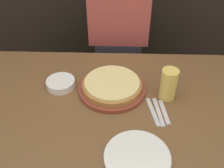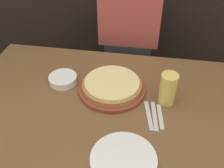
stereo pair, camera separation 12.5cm
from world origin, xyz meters
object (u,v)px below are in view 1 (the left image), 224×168
Objects in this scene: side_bowl at (61,83)px; beer_glass at (169,83)px; pizza_on_board at (112,86)px; diner_person at (118,45)px; dinner_knife at (158,112)px; fork at (153,112)px; spoon at (164,112)px; dinner_plate at (137,157)px.

beer_glass is at bearing -6.74° from side_bowl.
diner_person is (0.02, 0.55, -0.10)m from pizza_on_board.
pizza_on_board is 0.25× the size of diner_person.
pizza_on_board is 0.25m from side_bowl.
beer_glass reaches higher than dinner_knife.
side_bowl reaches higher than fork.
spoon is at bearing 0.00° from dinner_knife.
fork is at bearing -20.73° from side_bowl.
pizza_on_board reaches higher than fork.
diner_person is at bearing 107.02° from spoon.
beer_glass is 0.12× the size of diner_person.
fork is at bearing 71.99° from dinner_plate.
diner_person is (0.28, 0.52, -0.09)m from side_bowl.
dinner_plate is at bearing -74.73° from pizza_on_board.
dinner_plate is (0.11, -0.39, -0.02)m from pizza_on_board.
diner_person is (-0.19, 0.69, -0.07)m from dinner_knife.
diner_person is at bearing 103.14° from fork.
beer_glass reaches higher than dinner_plate.
pizza_on_board is at bearing -92.58° from diner_person.
dinner_plate is 1.76× the size of side_bowl.
beer_glass is at bearing 65.31° from dinner_knife.
side_bowl is 0.60m from diner_person.
dinner_plate reaches higher than spoon.
diner_person reaches higher than side_bowl.
dinner_plate is 0.26m from fork.
spoon is at bearing -31.10° from pizza_on_board.
spoon is (0.05, 0.00, 0.00)m from fork.
pizza_on_board is 0.40m from dinner_plate.
side_bowl is at bearing 173.26° from beer_glass.
fork is (0.44, -0.17, -0.02)m from side_bowl.
fork is 0.71m from diner_person.
dinner_knife is (0.46, -0.17, -0.02)m from side_bowl.
spoon is at bearing 0.00° from fork.
dinner_plate is 1.66× the size of spoon.
beer_glass is at bearing 66.40° from dinner_plate.
dinner_knife is 0.14× the size of diner_person.
pizza_on_board is at bearing 148.90° from spoon.
spoon is at bearing 62.12° from dinner_plate.
diner_person is at bearing 111.89° from beer_glass.
diner_person reaches higher than spoon.
dinner_plate is 0.19× the size of diner_person.
beer_glass is 0.15m from fork.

